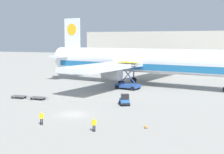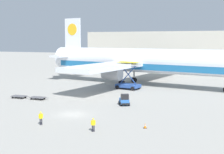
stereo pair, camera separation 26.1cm
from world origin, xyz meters
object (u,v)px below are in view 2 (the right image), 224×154
object	(u,v)px
baggage_tug_mid	(124,100)
ground_crew_far	(93,124)
scissor_lift_loader	(128,79)
traffic_cone_near	(145,126)
baggage_dolly_second	(38,97)
baggage_dolly_lead	(19,96)
airplane_main	(140,61)
ground_crew_near	(41,117)

from	to	relation	value
baggage_tug_mid	ground_crew_far	world-z (taller)	baggage_tug_mid
scissor_lift_loader	traffic_cone_near	xyz separation A→B (m)	(11.99, -29.12, -1.98)
scissor_lift_loader	traffic_cone_near	bearing A→B (deg)	-56.97
baggage_tug_mid	traffic_cone_near	bearing A→B (deg)	0.95
baggage_dolly_second	baggage_dolly_lead	bearing A→B (deg)	-178.45
baggage_tug_mid	baggage_dolly_second	xyz separation A→B (m)	(-16.67, -1.07, -0.49)
baggage_tug_mid	traffic_cone_near	xyz separation A→B (m)	(7.03, -12.20, -0.56)
airplane_main	scissor_lift_loader	world-z (taller)	airplane_main
baggage_tug_mid	ground_crew_near	bearing A→B (deg)	-50.14
baggage_dolly_lead	ground_crew_near	bearing A→B (deg)	-45.43
ground_crew_near	baggage_tug_mid	bearing A→B (deg)	-161.33
ground_crew_near	ground_crew_far	xyz separation A→B (m)	(7.64, -0.26, -0.07)
scissor_lift_loader	ground_crew_near	size ratio (longest dim) A/B	3.45
baggage_tug_mid	baggage_dolly_lead	world-z (taller)	baggage_tug_mid
scissor_lift_loader	baggage_tug_mid	size ratio (longest dim) A/B	2.19
baggage_dolly_lead	baggage_dolly_second	xyz separation A→B (m)	(4.15, 0.19, 0.00)
baggage_tug_mid	ground_crew_near	world-z (taller)	baggage_tug_mid
baggage_tug_mid	traffic_cone_near	size ratio (longest dim) A/B	4.34
baggage_tug_mid	baggage_dolly_lead	distance (m)	20.86
scissor_lift_loader	baggage_dolly_lead	world-z (taller)	scissor_lift_loader
baggage_dolly_second	traffic_cone_near	size ratio (longest dim) A/B	5.73
scissor_lift_loader	baggage_tug_mid	bearing A→B (deg)	-63.00
scissor_lift_loader	traffic_cone_near	distance (m)	31.56
airplane_main	traffic_cone_near	world-z (taller)	airplane_main
ground_crew_far	baggage_tug_mid	bearing A→B (deg)	57.20
baggage_tug_mid	baggage_dolly_lead	xyz separation A→B (m)	(-20.82, -1.26, -0.49)
airplane_main	ground_crew_near	size ratio (longest dim) A/B	32.29
scissor_lift_loader	baggage_dolly_second	xyz separation A→B (m)	(-11.71, -17.99, -1.90)
baggage_tug_mid	airplane_main	bearing A→B (deg)	161.19
baggage_dolly_second	ground_crew_far	world-z (taller)	ground_crew_far
airplane_main	baggage_tug_mid	bearing A→B (deg)	-69.17
scissor_lift_loader	ground_crew_far	world-z (taller)	scissor_lift_loader
baggage_dolly_second	baggage_tug_mid	bearing A→B (deg)	2.58
traffic_cone_near	ground_crew_far	bearing A→B (deg)	-145.56
airplane_main	ground_crew_far	xyz separation A→B (m)	(5.93, -40.17, -4.85)
scissor_lift_loader	baggage_tug_mid	xyz separation A→B (m)	(4.97, -16.93, -1.42)
scissor_lift_loader	baggage_dolly_lead	xyz separation A→B (m)	(-15.85, -18.18, -1.90)
baggage_dolly_second	ground_crew_far	xyz separation A→B (m)	(18.25, -14.87, 0.60)
scissor_lift_loader	ground_crew_near	xyz separation A→B (m)	(-1.10, -32.61, -1.24)
scissor_lift_loader	ground_crew_far	xyz separation A→B (m)	(6.54, -32.86, -1.31)
scissor_lift_loader	baggage_dolly_second	bearing A→B (deg)	-112.41
traffic_cone_near	baggage_tug_mid	bearing A→B (deg)	119.95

